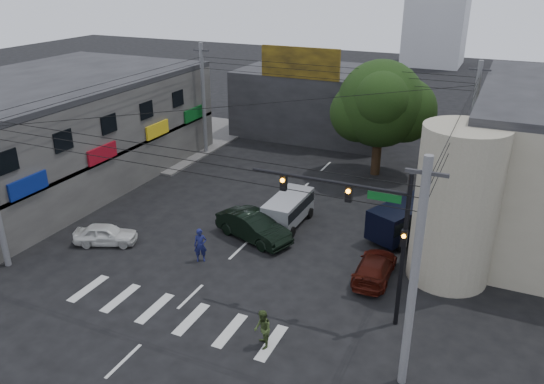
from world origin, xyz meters
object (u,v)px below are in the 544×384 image
Objects in this scene: traffic_gantry at (366,220)px; pedestrian_olive at (263,329)px; utility_pole_far_right at (471,129)px; silver_minivan at (288,211)px; utility_pole_far_left at (204,100)px; dark_sedan at (253,226)px; navy_van at (407,220)px; maroon_sedan at (375,267)px; street_tree at (381,104)px; white_compact at (106,234)px; traffic_officer at (200,245)px; utility_pole_near_right at (414,279)px.

pedestrian_olive is (-3.07, -3.86, -3.96)m from traffic_gantry.
utility_pole_far_right reaches higher than silver_minivan.
utility_pole_far_left is at bearing 137.14° from traffic_gantry.
utility_pole_far_right is at bearing 81.06° from traffic_gantry.
utility_pole_far_left is at bearing 59.82° from dark_sedan.
maroon_sedan is at bearing -160.91° from navy_van.
street_tree is 2.28× the size of white_compact.
traffic_gantry is 10.00m from traffic_officer.
utility_pole_far_right is at bearing 90.00° from utility_pole_near_right.
utility_pole_far_left is 2.15× the size of maroon_sedan.
maroon_sedan is at bearing -75.96° from street_tree.
traffic_officer is at bearing -165.25° from pedestrian_olive.
dark_sedan is 0.93× the size of navy_van.
street_tree is at bearing 3.95° from utility_pole_far_left.
street_tree reaches higher than traffic_gantry.
utility_pole_far_right is 1.65× the size of navy_van.
utility_pole_far_right is 1.78× the size of dark_sedan.
dark_sedan is 7.61m from maroon_sedan.
traffic_officer reaches higher than pedestrian_olive.
traffic_gantry reaches higher than pedestrian_olive.
street_tree is 22.48m from utility_pole_near_right.
silver_minivan is (-2.75, -10.77, -4.56)m from street_tree.
traffic_gantry is 3.80× the size of traffic_officer.
dark_sedan is 8.49m from white_compact.
traffic_officer reaches higher than white_compact.
maroon_sedan reaches higher than white_compact.
traffic_officer is (5.99, 0.59, 0.34)m from white_compact.
utility_pole_far_right is 21.96m from pedestrian_olive.
street_tree is 14.70m from dark_sedan.
dark_sedan is (-7.67, 4.61, -4.03)m from traffic_gantry.
utility_pole_far_left reaches higher than street_tree.
utility_pole_near_right and utility_pole_far_right have the same top height.
pedestrian_olive is (12.06, -4.44, 0.27)m from white_compact.
street_tree reaches higher than silver_minivan.
utility_pole_far_right is 14.50m from maroon_sedan.
pedestrian_olive is at bearing 66.26° from maroon_sedan.
white_compact is 0.89× the size of maroon_sedan.
street_tree is at bearing 146.34° from pedestrian_olive.
maroon_sedan is 2.45× the size of pedestrian_olive.
white_compact is at bearing 8.75° from maroon_sedan.
silver_minivan is 11.63m from pedestrian_olive.
navy_van reaches higher than traffic_officer.
traffic_officer is at bearing 157.71° from silver_minivan.
pedestrian_olive is at bearing -70.63° from traffic_officer.
traffic_gantry is at bearing -157.69° from navy_van.
street_tree is 22.35m from pedestrian_olive.
white_compact is at bearing 142.30° from navy_van.
maroon_sedan is at bearing 122.38° from pedestrian_olive.
traffic_gantry reaches higher than traffic_officer.
pedestrian_olive is at bearing -88.03° from street_tree.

